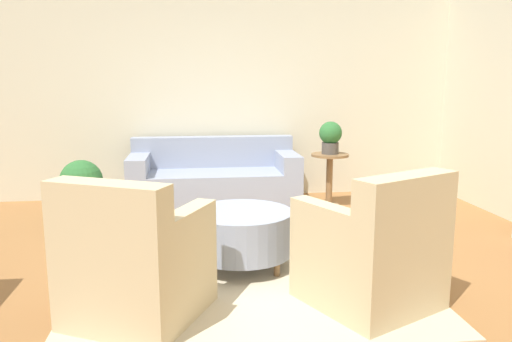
# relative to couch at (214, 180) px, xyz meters

# --- Properties ---
(ground_plane) EXTENTS (16.00, 16.00, 0.00)m
(ground_plane) POSITION_rel_couch_xyz_m (0.15, -2.35, -0.31)
(ground_plane) COLOR #996638
(wall_back) EXTENTS (9.67, 0.12, 2.80)m
(wall_back) POSITION_rel_couch_xyz_m (0.15, 0.55, 1.09)
(wall_back) COLOR beige
(wall_back) RESTS_ON ground_plane
(rug) EXTENTS (2.65, 2.56, 0.01)m
(rug) POSITION_rel_couch_xyz_m (0.15, -2.35, -0.31)
(rug) COLOR beige
(rug) RESTS_ON ground_plane
(couch) EXTENTS (2.09, 0.89, 0.84)m
(couch) POSITION_rel_couch_xyz_m (0.00, 0.00, 0.00)
(couch) COLOR #8E99B2
(couch) RESTS_ON ground_plane
(armchair_left) EXTENTS (1.05, 1.06, 0.96)m
(armchair_left) POSITION_rel_couch_xyz_m (-0.66, -3.06, 0.07)
(armchair_left) COLOR #C6B289
(armchair_left) RESTS_ON rug
(armchair_right) EXTENTS (1.05, 1.06, 0.96)m
(armchair_right) POSITION_rel_couch_xyz_m (0.97, -3.06, 0.07)
(armchair_right) COLOR #C6B289
(armchair_right) RESTS_ON rug
(ottoman_table) EXTENTS (0.87, 0.87, 0.48)m
(ottoman_table) POSITION_rel_couch_xyz_m (0.13, -2.21, -0.00)
(ottoman_table) COLOR #8E99B2
(ottoman_table) RESTS_ON rug
(side_table) EXTENTS (0.46, 0.46, 0.67)m
(side_table) POSITION_rel_couch_xyz_m (1.42, -0.28, 0.13)
(side_table) COLOR olive
(side_table) RESTS_ON ground_plane
(potted_plant_on_side_table) EXTENTS (0.28, 0.28, 0.40)m
(potted_plant_on_side_table) POSITION_rel_couch_xyz_m (1.42, -0.28, 0.58)
(potted_plant_on_side_table) COLOR #4C4742
(potted_plant_on_side_table) RESTS_ON side_table
(potted_plant_floor) EXTENTS (0.49, 0.49, 0.66)m
(potted_plant_floor) POSITION_rel_couch_xyz_m (-1.55, -0.37, 0.08)
(potted_plant_floor) COLOR #4C4742
(potted_plant_floor) RESTS_ON ground_plane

